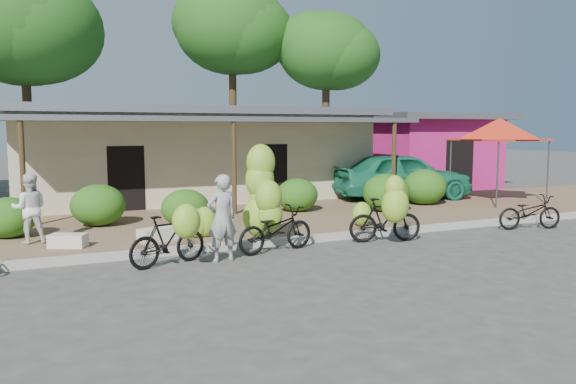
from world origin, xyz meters
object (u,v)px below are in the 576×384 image
tree_near_right (322,49)px  bike_left (171,237)px  bike_far_right (530,212)px  vendor (222,218)px  bike_center (268,209)px  sack_far (68,241)px  tree_center_right (227,27)px  teal_van (402,176)px  sack_near (158,234)px  red_canopy (499,129)px  tree_far_center (18,23)px  bike_right (388,214)px  bystander (30,208)px

tree_near_right → bike_left: size_ratio=4.75×
bike_far_right → vendor: 8.41m
bike_center → bike_far_right: bearing=-106.5°
tree_near_right → sack_far: size_ratio=10.82×
tree_center_right → bike_left: tree_center_right is taller
bike_far_right → teal_van: teal_van is taller
sack_near → sack_far: size_ratio=1.13×
sack_near → teal_van: bearing=23.1°
bike_far_right → bike_left: bearing=105.8°
teal_van → bike_left: bearing=131.3°
tree_center_right → teal_van: bearing=-71.1°
bike_center → vendor: bearing=104.0°
sack_near → bike_far_right: bearing=-11.2°
sack_near → sack_far: sack_near is taller
tree_near_right → red_canopy: 10.52m
tree_far_center → bike_left: bearing=-80.0°
tree_far_center → teal_van: size_ratio=1.86×
tree_near_right → sack_near: 16.64m
tree_far_center → tree_center_right: bearing=3.2°
bike_center → bike_right: (2.75, -0.51, -0.21)m
bystander → sack_near: bearing=163.8°
tree_center_right → vendor: bearing=-108.8°
bike_left → tree_near_right: bearing=-56.3°
tree_center_right → sack_far: tree_center_right is taller
bike_right → vendor: size_ratio=1.03×
tree_center_right → sack_far: (-8.06, -13.53, -7.16)m
tree_far_center → tree_center_right: (9.00, 0.50, 0.58)m
red_canopy → bike_far_right: 5.12m
tree_near_right → sack_far: tree_near_right is taller
tree_far_center → bystander: tree_far_center is taller
red_canopy → bike_left: 12.84m
bike_far_right → vendor: vendor is taller
tree_far_center → tree_near_right: 13.10m
tree_far_center → tree_center_right: tree_center_right is taller
red_canopy → vendor: bearing=-160.3°
tree_center_right → bike_right: bearing=-94.9°
tree_near_right → red_canopy: size_ratio=2.32×
tree_far_center → tree_near_right: tree_far_center is taller
sack_near → vendor: size_ratio=0.49×
bike_center → tree_center_right: bearing=-27.8°
tree_near_right → sack_far: bearing=-136.3°
tree_near_right → bike_far_right: bearing=-93.9°
tree_near_right → bike_left: bearing=-127.2°
tree_center_right → teal_van: tree_center_right is taller
sack_far → bike_far_right: bearing=-10.0°
bike_left → bystander: (-2.45, 2.89, 0.32)m
tree_near_right → vendor: bearing=-124.3°
red_canopy → bystander: red_canopy is taller
bike_right → teal_van: bearing=-23.1°
teal_van → sack_near: bearing=122.4°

